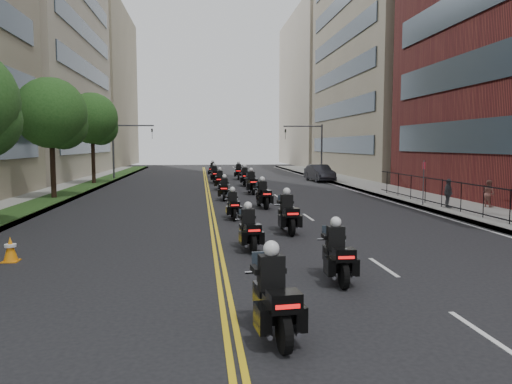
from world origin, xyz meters
TOP-DOWN VIEW (x-y plane):
  - ground at (0.00, 0.00)m, footprint 160.00×160.00m
  - sidewalk_right at (12.00, 25.00)m, footprint 4.00×90.00m
  - sidewalk_left at (-12.00, 25.00)m, footprint 4.00×90.00m
  - grass_strip at (-11.20, 25.00)m, footprint 2.00×90.00m
  - building_right_tan at (21.48, 48.00)m, footprint 15.11×28.00m
  - building_right_far at (21.50, 78.00)m, footprint 15.00×28.00m
  - building_left_mid at (-21.98, 48.00)m, footprint 16.11×28.00m
  - building_left_far at (-22.00, 78.00)m, footprint 16.00×28.00m
  - iron_fence at (11.00, 12.00)m, footprint 0.05×28.00m
  - street_trees at (-11.05, 18.61)m, footprint 4.40×38.40m
  - traffic_signal_right at (9.54, 42.00)m, footprint 4.09×0.20m
  - traffic_signal_left at (-9.54, 42.00)m, footprint 4.09×0.20m
  - motorcycle_0 at (-0.70, 0.21)m, footprint 0.67×2.38m
  - motorcycle_1 at (1.46, 3.72)m, footprint 0.52×2.25m
  - motorcycle_2 at (-0.40, 7.81)m, footprint 0.61×2.18m
  - motorcycle_3 at (1.44, 10.87)m, footprint 0.57×2.44m
  - motorcycle_4 at (-0.48, 14.80)m, footprint 0.51×2.07m
  - motorcycle_5 at (1.45, 18.76)m, footprint 0.68×2.36m
  - motorcycle_6 at (-0.49, 22.99)m, footprint 0.58×2.22m
  - motorcycle_7 at (1.63, 26.73)m, footprint 0.62×2.54m
  - motorcycle_8 at (-0.49, 30.39)m, footprint 0.61×2.38m
  - motorcycle_9 at (1.78, 33.74)m, footprint 0.57×2.49m
  - motorcycle_10 at (-0.69, 37.37)m, footprint 0.61×2.47m
  - motorcycle_11 at (1.87, 41.80)m, footprint 0.70×2.50m
  - motorcycle_12 at (-0.65, 45.68)m, footprint 0.76×2.48m
  - parked_sedan at (9.40, 38.26)m, footprint 2.15×5.02m
  - pedestrian_b at (13.50, 16.70)m, footprint 0.73×0.84m
  - pedestrian_c at (11.20, 16.69)m, footprint 0.46×0.94m
  - traffic_cone at (-7.69, 6.92)m, footprint 0.46×0.46m

SIDE VIEW (x-z plane):
  - ground at x=0.00m, z-range 0.00..0.00m
  - sidewalk_right at x=12.00m, z-range 0.00..0.15m
  - sidewalk_left at x=-12.00m, z-range 0.00..0.15m
  - grass_strip at x=-11.20m, z-range 0.15..0.19m
  - traffic_cone at x=-7.69m, z-range -0.01..0.76m
  - motorcycle_4 at x=-0.48m, z-range -0.16..1.36m
  - motorcycle_2 at x=-0.40m, z-range -0.17..1.44m
  - motorcycle_6 at x=-0.49m, z-range -0.17..1.47m
  - motorcycle_1 at x=1.46m, z-range -0.17..1.49m
  - motorcycle_5 at x=1.45m, z-range -0.18..1.56m
  - motorcycle_8 at x=-0.49m, z-range -0.18..1.57m
  - motorcycle_0 at x=-0.70m, z-range -0.18..1.57m
  - motorcycle_3 at x=1.44m, z-range -0.19..1.61m
  - motorcycle_10 at x=-0.69m, z-range -0.19..1.63m
  - motorcycle_12 at x=-0.65m, z-range -0.19..1.65m
  - motorcycle_9 at x=1.78m, z-range -0.19..1.65m
  - motorcycle_11 at x=1.87m, z-range -0.19..1.65m
  - motorcycle_7 at x=1.63m, z-range -0.20..1.68m
  - parked_sedan at x=9.40m, z-range 0.00..1.61m
  - pedestrian_b at x=13.50m, z-range 0.15..1.62m
  - iron_fence at x=11.00m, z-range 0.15..1.65m
  - pedestrian_c at x=11.20m, z-range 0.15..1.69m
  - traffic_signal_right at x=9.54m, z-range 0.90..6.50m
  - traffic_signal_left at x=-9.54m, z-range 0.90..6.50m
  - street_trees at x=-11.05m, z-range 1.14..9.12m
  - building_right_far at x=21.50m, z-range 0.00..26.00m
  - building_left_far at x=-22.00m, z-range 0.00..26.00m
  - building_right_tan at x=21.48m, z-range 0.00..30.00m
  - building_left_mid at x=-21.98m, z-range 0.00..34.00m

